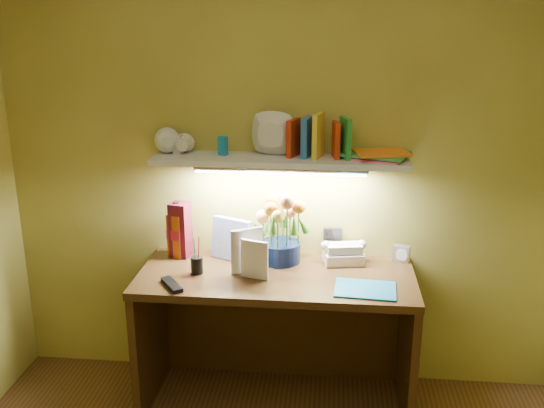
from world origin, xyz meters
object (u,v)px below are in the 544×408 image
Objects in this scene: desk at (276,339)px; desk_clock at (401,253)px; flower_bouquet at (280,228)px; telephone at (343,251)px; whisky_bottle at (177,230)px.

desk_clock is (0.65, 0.23, 0.42)m from desk.
flower_bouquet reaches higher than telephone.
flower_bouquet is (0.01, 0.17, 0.56)m from desk.
desk is at bearing -18.57° from whisky_bottle.
desk is at bearing -161.41° from telephone.
desk_clock reaches higher than desk.
flower_bouquet is 0.36m from telephone.
desk is at bearing -142.09° from desk_clock.
desk is 0.58m from telephone.
desk is 15.98× the size of desk_clock.
desk_clock is (0.64, 0.06, -0.14)m from flower_bouquet.
flower_bouquet reaches higher than desk.
whisky_bottle is at bearing 161.43° from desk.
flower_bouquet is 1.86× the size of telephone.
whisky_bottle is (-1.20, -0.05, 0.11)m from desk_clock.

